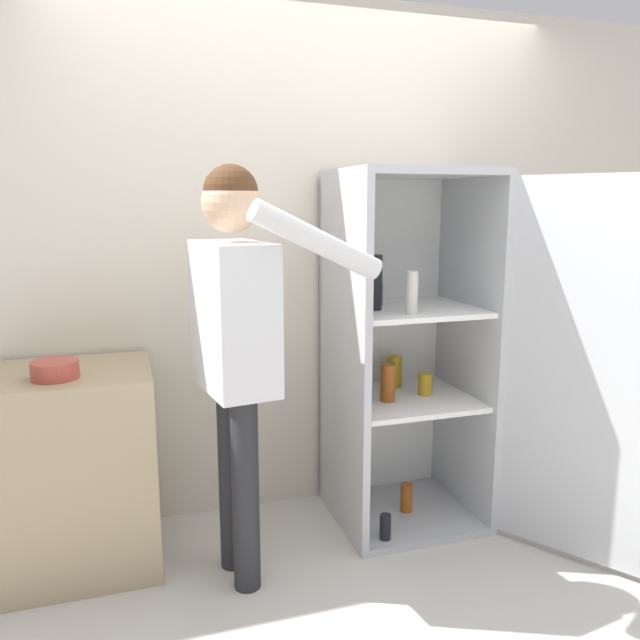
# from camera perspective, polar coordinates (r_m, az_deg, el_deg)

# --- Properties ---
(ground_plane) EXTENTS (12.00, 12.00, 0.00)m
(ground_plane) POSITION_cam_1_polar(r_m,az_deg,el_deg) (2.76, 5.57, -24.12)
(ground_plane) COLOR beige
(wall_back) EXTENTS (7.00, 0.06, 2.55)m
(wall_back) POSITION_cam_1_polar(r_m,az_deg,el_deg) (3.20, -0.92, 5.35)
(wall_back) COLOR beige
(wall_back) RESTS_ON ground_plane
(refrigerator) EXTENTS (1.11, 1.23, 1.72)m
(refrigerator) POSITION_cam_1_polar(r_m,az_deg,el_deg) (3.05, 10.75, -3.05)
(refrigerator) COLOR #B7BABC
(refrigerator) RESTS_ON ground_plane
(person) EXTENTS (0.71, 0.57, 1.72)m
(person) POSITION_cam_1_polar(r_m,az_deg,el_deg) (2.50, -7.66, -0.39)
(person) COLOR #262628
(person) RESTS_ON ground_plane
(counter) EXTENTS (0.67, 0.57, 0.88)m
(counter) POSITION_cam_1_polar(r_m,az_deg,el_deg) (2.96, -21.52, -12.62)
(counter) COLOR tan
(counter) RESTS_ON ground_plane
(bowl) EXTENTS (0.18, 0.18, 0.07)m
(bowl) POSITION_cam_1_polar(r_m,az_deg,el_deg) (2.71, -23.07, -4.21)
(bowl) COLOR #B24738
(bowl) RESTS_ON counter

